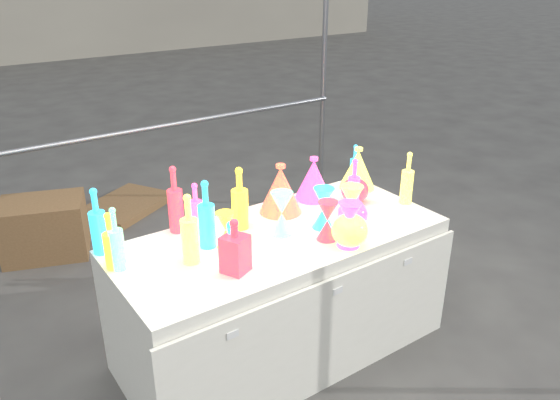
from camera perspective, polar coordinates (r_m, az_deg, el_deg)
ground at (r=3.35m, az=-0.00°, el=-15.03°), size 80.00×80.00×0.00m
display_table at (r=3.12m, az=0.10°, el=-9.77°), size 1.84×0.83×0.75m
cardboard_box_closed at (r=4.55m, az=-23.39°, el=-2.69°), size 0.72×0.62×0.44m
cardboard_box_flat at (r=5.20m, az=-15.84°, el=-0.54°), size 0.95×0.86×0.07m
bottle_0 at (r=2.68m, az=-17.26°, el=-4.08°), size 0.10×0.10×0.29m
bottle_1 at (r=2.83m, az=-18.53°, el=-2.09°), size 0.10×0.10×0.35m
bottle_2 at (r=2.94m, az=-10.91°, el=0.08°), size 0.11×0.11×0.38m
bottle_3 at (r=2.95m, az=-8.79°, el=-0.76°), size 0.09×0.09×0.28m
bottle_4 at (r=2.63m, az=-9.45°, el=-2.99°), size 0.10×0.10×0.36m
bottle_5 at (r=2.66m, az=-16.76°, el=-3.89°), size 0.08×0.08×0.32m
bottle_6 at (r=2.94m, az=-4.24°, el=0.21°), size 0.11×0.11×0.35m
bottle_7 at (r=2.76m, az=-7.71°, el=-1.47°), size 0.11×0.11×0.37m
decanter_1 at (r=2.55m, az=-4.73°, el=-4.75°), size 0.15×0.15×0.27m
decanter_2 at (r=2.59m, az=-5.07°, el=-4.66°), size 0.12×0.12×0.24m
hourglass_0 at (r=2.85m, az=4.97°, el=-2.17°), size 0.12×0.12×0.22m
hourglass_1 at (r=2.79m, az=7.24°, el=-2.57°), size 0.13×0.13×0.24m
hourglass_2 at (r=2.98m, az=7.42°, el=-0.75°), size 0.16×0.16×0.25m
hourglass_3 at (r=2.89m, az=0.19°, el=-1.41°), size 0.14×0.14×0.24m
hourglass_4 at (r=2.78m, az=-5.70°, el=-3.12°), size 0.10×0.10×0.19m
hourglass_5 at (r=2.97m, az=4.55°, el=-0.84°), size 0.14×0.14×0.23m
globe_0 at (r=2.83m, az=7.29°, el=-3.46°), size 0.19×0.19×0.13m
globe_1 at (r=2.82m, az=7.31°, el=-3.32°), size 0.24×0.24×0.15m
globe_2 at (r=3.33m, az=7.82°, el=0.89°), size 0.21×0.21×0.13m
globe_3 at (r=3.01m, az=7.59°, el=-1.65°), size 0.21×0.21×0.13m
lampshade_1 at (r=3.13m, az=0.07°, el=1.22°), size 0.31×0.31×0.29m
lampshade_2 at (r=3.33m, az=3.53°, el=2.32°), size 0.27×0.27×0.27m
lampshade_3 at (r=3.51m, az=8.13°, el=3.35°), size 0.29×0.29×0.27m
bottle_8 at (r=3.57m, az=7.80°, el=3.68°), size 0.07×0.07×0.27m
bottle_10 at (r=3.19m, az=7.73°, el=1.65°), size 0.09×0.09×0.31m
bottle_11 at (r=3.33m, az=13.18°, el=2.27°), size 0.08×0.08×0.32m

